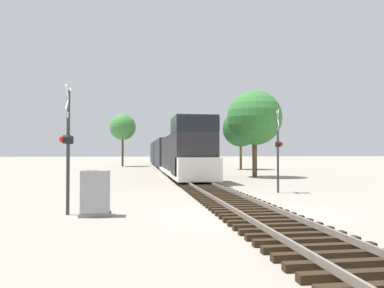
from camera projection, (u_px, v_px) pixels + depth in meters
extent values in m
plane|color=gray|center=(250.00, 214.00, 13.14)|extent=(400.00, 400.00, 0.00)
cube|color=black|center=(371.00, 275.00, 6.31)|extent=(2.60, 0.22, 0.16)
cube|color=black|center=(351.00, 264.00, 6.91)|extent=(2.60, 0.22, 0.16)
cube|color=black|center=(334.00, 255.00, 7.50)|extent=(2.60, 0.22, 0.16)
cube|color=black|center=(319.00, 248.00, 8.09)|extent=(2.60, 0.22, 0.16)
cube|color=black|center=(307.00, 241.00, 8.69)|extent=(2.60, 0.22, 0.16)
cube|color=black|center=(296.00, 236.00, 9.28)|extent=(2.60, 0.22, 0.16)
cube|color=black|center=(287.00, 231.00, 9.87)|extent=(2.60, 0.22, 0.16)
cube|color=black|center=(278.00, 226.00, 10.47)|extent=(2.60, 0.22, 0.16)
cube|color=black|center=(271.00, 222.00, 11.06)|extent=(2.60, 0.22, 0.16)
cube|color=black|center=(264.00, 219.00, 11.66)|extent=(2.60, 0.22, 0.16)
cube|color=black|center=(258.00, 216.00, 12.25)|extent=(2.60, 0.22, 0.16)
cube|color=black|center=(252.00, 213.00, 12.84)|extent=(2.60, 0.22, 0.16)
cube|color=black|center=(247.00, 210.00, 13.44)|extent=(2.60, 0.22, 0.16)
cube|color=black|center=(242.00, 208.00, 14.03)|extent=(2.60, 0.22, 0.16)
cube|color=black|center=(238.00, 205.00, 14.62)|extent=(2.60, 0.22, 0.16)
cube|color=black|center=(234.00, 203.00, 15.22)|extent=(2.60, 0.22, 0.16)
cube|color=black|center=(231.00, 201.00, 15.81)|extent=(2.60, 0.22, 0.16)
cube|color=black|center=(227.00, 200.00, 16.40)|extent=(2.60, 0.22, 0.16)
cube|color=black|center=(224.00, 198.00, 17.00)|extent=(2.60, 0.22, 0.16)
cube|color=black|center=(221.00, 197.00, 17.59)|extent=(2.60, 0.22, 0.16)
cube|color=black|center=(218.00, 195.00, 18.18)|extent=(2.60, 0.22, 0.16)
cube|color=black|center=(216.00, 194.00, 18.78)|extent=(2.60, 0.22, 0.16)
cube|color=black|center=(214.00, 193.00, 19.37)|extent=(2.60, 0.22, 0.16)
cube|color=black|center=(211.00, 191.00, 19.97)|extent=(2.60, 0.22, 0.16)
cube|color=black|center=(209.00, 190.00, 20.56)|extent=(2.60, 0.22, 0.16)
cube|color=black|center=(207.00, 189.00, 21.15)|extent=(2.60, 0.22, 0.16)
cube|color=black|center=(205.00, 188.00, 21.75)|extent=(2.60, 0.22, 0.16)
cube|color=black|center=(203.00, 187.00, 22.34)|extent=(2.60, 0.22, 0.16)
cube|color=black|center=(202.00, 186.00, 22.93)|extent=(2.60, 0.22, 0.16)
cube|color=black|center=(200.00, 186.00, 23.53)|extent=(2.60, 0.22, 0.16)
cube|color=black|center=(199.00, 185.00, 24.12)|extent=(2.60, 0.22, 0.16)
cube|color=black|center=(197.00, 184.00, 24.71)|extent=(2.60, 0.22, 0.16)
cube|color=black|center=(196.00, 183.00, 25.31)|extent=(2.60, 0.22, 0.16)
cube|color=black|center=(194.00, 183.00, 25.90)|extent=(2.60, 0.22, 0.16)
cube|color=black|center=(193.00, 182.00, 26.49)|extent=(2.60, 0.22, 0.16)
cube|color=black|center=(192.00, 181.00, 27.09)|extent=(2.60, 0.22, 0.16)
cube|color=black|center=(191.00, 181.00, 27.68)|extent=(2.60, 0.22, 0.16)
cube|color=black|center=(190.00, 180.00, 28.28)|extent=(2.60, 0.22, 0.16)
cube|color=black|center=(189.00, 179.00, 28.87)|extent=(2.60, 0.22, 0.16)
cube|color=black|center=(187.00, 179.00, 29.46)|extent=(2.60, 0.22, 0.16)
cube|color=black|center=(186.00, 178.00, 30.06)|extent=(2.60, 0.22, 0.16)
cube|color=black|center=(186.00, 178.00, 30.65)|extent=(2.60, 0.22, 0.16)
cube|color=black|center=(185.00, 177.00, 31.24)|extent=(2.60, 0.22, 0.16)
cube|color=black|center=(184.00, 177.00, 31.84)|extent=(2.60, 0.22, 0.16)
cube|color=black|center=(183.00, 177.00, 32.43)|extent=(2.60, 0.22, 0.16)
cube|color=slate|center=(230.00, 207.00, 13.04)|extent=(0.07, 160.00, 0.15)
cube|color=slate|center=(269.00, 207.00, 13.25)|extent=(0.07, 160.00, 0.15)
cube|color=#232326|center=(178.00, 154.00, 36.01)|extent=(2.40, 13.84, 3.39)
cube|color=#232326|center=(193.00, 148.00, 26.43)|extent=(2.82, 4.35, 4.35)
cube|color=black|center=(193.00, 126.00, 26.47)|extent=(2.85, 4.39, 0.96)
cube|color=white|center=(198.00, 169.00, 24.24)|extent=(2.82, 1.98, 1.52)
cube|color=white|center=(182.00, 172.00, 33.03)|extent=(2.88, 19.38, 0.24)
cube|color=black|center=(193.00, 176.00, 26.68)|extent=(1.58, 2.20, 1.00)
cube|color=black|center=(175.00, 168.00, 39.39)|extent=(1.58, 2.20, 1.00)
cube|color=#2D3338|center=(166.00, 153.00, 51.95)|extent=(2.68, 15.28, 3.66)
cube|color=black|center=(169.00, 166.00, 47.00)|extent=(1.58, 2.20, 0.90)
cube|color=black|center=(163.00, 164.00, 56.83)|extent=(1.58, 2.20, 0.90)
cube|color=#2D3338|center=(159.00, 153.00, 68.61)|extent=(2.68, 15.28, 3.66)
cube|color=black|center=(161.00, 163.00, 63.66)|extent=(1.58, 2.20, 0.90)
cube|color=black|center=(158.00, 161.00, 73.48)|extent=(1.58, 2.20, 0.90)
cylinder|color=#333333|center=(68.00, 152.00, 12.95)|extent=(0.12, 0.12, 4.31)
cube|color=white|center=(68.00, 99.00, 13.00)|extent=(0.05, 0.93, 0.93)
cube|color=white|center=(68.00, 99.00, 13.00)|extent=(0.05, 0.93, 0.93)
cube|color=black|center=(68.00, 140.00, 12.96)|extent=(0.08, 0.86, 0.06)
cylinder|color=black|center=(70.00, 140.00, 13.31)|extent=(0.19, 0.30, 0.30)
sphere|color=red|center=(67.00, 140.00, 13.30)|extent=(0.26, 0.26, 0.26)
cylinder|color=black|center=(68.00, 140.00, 12.96)|extent=(0.19, 0.30, 0.30)
sphere|color=red|center=(65.00, 140.00, 12.95)|extent=(0.26, 0.26, 0.26)
cylinder|color=black|center=(66.00, 139.00, 12.62)|extent=(0.19, 0.30, 0.30)
sphere|color=red|center=(63.00, 139.00, 12.60)|extent=(0.26, 0.26, 0.26)
cube|color=white|center=(68.00, 115.00, 12.98)|extent=(0.04, 0.32, 0.20)
cylinder|color=#333333|center=(278.00, 153.00, 20.12)|extent=(0.12, 0.12, 4.30)
cube|color=white|center=(278.00, 118.00, 20.16)|extent=(0.27, 0.90, 0.93)
cube|color=white|center=(278.00, 118.00, 20.16)|extent=(0.27, 0.90, 0.93)
cube|color=black|center=(278.00, 144.00, 20.13)|extent=(0.28, 0.85, 0.06)
cylinder|color=black|center=(279.00, 144.00, 19.78)|extent=(0.25, 0.34, 0.30)
sphere|color=red|center=(280.00, 144.00, 19.77)|extent=(0.26, 0.26, 0.26)
cylinder|color=black|center=(277.00, 144.00, 20.48)|extent=(0.25, 0.34, 0.30)
sphere|color=red|center=(279.00, 144.00, 20.46)|extent=(0.26, 0.26, 0.26)
cube|color=white|center=(278.00, 129.00, 20.15)|extent=(0.11, 0.32, 0.20)
cube|color=slate|center=(95.00, 214.00, 12.61)|extent=(1.03, 0.69, 0.12)
cube|color=#939399|center=(95.00, 192.00, 12.63)|extent=(0.93, 0.63, 1.42)
cylinder|color=brown|center=(255.00, 156.00, 32.92)|extent=(0.43, 0.43, 3.78)
sphere|color=#337533|center=(255.00, 118.00, 33.00)|extent=(4.85, 4.85, 4.85)
cylinder|color=brown|center=(241.00, 154.00, 48.19)|extent=(0.31, 0.31, 3.87)
sphere|color=#236028|center=(241.00, 128.00, 48.27)|extent=(4.70, 4.70, 4.70)
cylinder|color=#473521|center=(123.00, 151.00, 58.95)|extent=(0.31, 0.31, 4.99)
sphere|color=#3D7F38|center=(123.00, 127.00, 59.04)|extent=(4.11, 4.11, 4.11)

